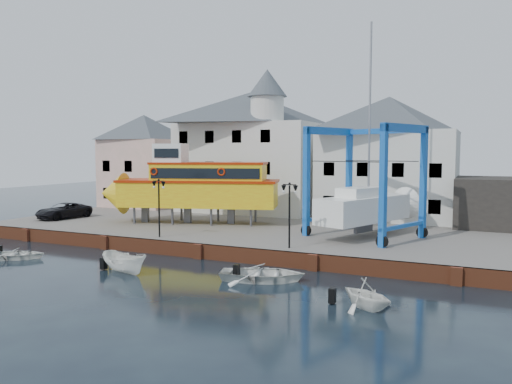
% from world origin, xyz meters
% --- Properties ---
extents(ground, '(140.00, 140.00, 0.00)m').
position_xyz_m(ground, '(0.00, 0.00, 0.00)').
color(ground, black).
rests_on(ground, ground).
extents(hardstanding, '(44.00, 22.00, 1.00)m').
position_xyz_m(hardstanding, '(0.00, 11.00, 0.50)').
color(hardstanding, '#67605A').
rests_on(hardstanding, ground).
extents(quay_wall, '(44.00, 0.47, 1.00)m').
position_xyz_m(quay_wall, '(-0.00, 0.10, 0.50)').
color(quay_wall, brown).
rests_on(quay_wall, ground).
extents(building_pink, '(8.00, 7.00, 10.30)m').
position_xyz_m(building_pink, '(-18.00, 18.00, 6.15)').
color(building_pink, '#C8A893').
rests_on(building_pink, hardstanding).
extents(building_white_main, '(14.00, 8.30, 14.00)m').
position_xyz_m(building_white_main, '(-4.87, 18.39, 7.34)').
color(building_white_main, silver).
rests_on(building_white_main, hardstanding).
extents(building_white_right, '(12.00, 8.00, 11.20)m').
position_xyz_m(building_white_right, '(9.00, 19.00, 6.60)').
color(building_white_right, silver).
rests_on(building_white_right, hardstanding).
extents(shed_dark, '(8.00, 7.00, 4.00)m').
position_xyz_m(shed_dark, '(19.00, 17.00, 3.00)').
color(shed_dark, black).
rests_on(shed_dark, hardstanding).
extents(lamp_post_left, '(1.12, 0.32, 4.20)m').
position_xyz_m(lamp_post_left, '(-4.00, 1.20, 4.17)').
color(lamp_post_left, black).
rests_on(lamp_post_left, hardstanding).
extents(lamp_post_right, '(1.12, 0.32, 4.20)m').
position_xyz_m(lamp_post_right, '(6.00, 1.20, 4.17)').
color(lamp_post_right, black).
rests_on(lamp_post_right, hardstanding).
extents(tour_boat, '(16.06, 8.04, 6.82)m').
position_xyz_m(tour_boat, '(-6.06, 8.28, 4.21)').
color(tour_boat, '#59595E').
rests_on(tour_boat, hardstanding).
extents(travel_lift, '(8.67, 10.38, 15.31)m').
position_xyz_m(travel_lift, '(9.67, 8.31, 3.54)').
color(travel_lift, '#1160A4').
rests_on(travel_lift, hardstanding).
extents(van, '(3.09, 5.41, 1.42)m').
position_xyz_m(van, '(-18.09, 5.93, 1.71)').
color(van, black).
rests_on(van, hardstanding).
extents(motorboat_a, '(3.91, 2.29, 1.42)m').
position_xyz_m(motorboat_a, '(-1.96, -5.12, 0.00)').
color(motorboat_a, white).
rests_on(motorboat_a, ground).
extents(motorboat_b, '(5.49, 4.60, 0.98)m').
position_xyz_m(motorboat_b, '(6.19, -3.44, 0.00)').
color(motorboat_b, white).
rests_on(motorboat_b, ground).
extents(motorboat_c, '(3.69, 3.56, 1.49)m').
position_xyz_m(motorboat_c, '(12.48, -5.94, 0.00)').
color(motorboat_c, white).
rests_on(motorboat_c, ground).
extents(motorboat_d, '(4.60, 4.12, 0.78)m').
position_xyz_m(motorboat_d, '(-11.13, -5.09, 0.00)').
color(motorboat_d, white).
rests_on(motorboat_d, ground).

